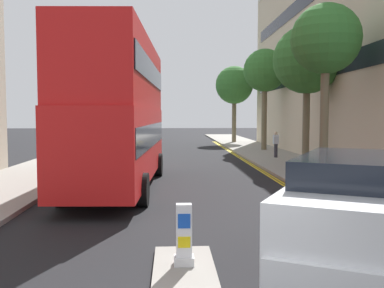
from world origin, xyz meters
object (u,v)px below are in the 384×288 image
at_px(keep_left_bollard, 184,237).
at_px(taxi_minivan, 354,220).
at_px(pedestrian_far, 276,144).
at_px(double_decker_bus_away, 119,109).

xyz_separation_m(keep_left_bollard, taxi_minivan, (2.78, -0.74, 0.46)).
height_order(taxi_minivan, pedestrian_far, taxi_minivan).
xyz_separation_m(double_decker_bus_away, pedestrian_far, (8.55, 10.26, -2.04)).
distance_m(keep_left_bollard, pedestrian_far, 20.19).
distance_m(double_decker_bus_away, taxi_minivan, 11.01).
xyz_separation_m(keep_left_bollard, double_decker_bus_away, (-2.18, 8.89, 2.42)).
bearing_deg(pedestrian_far, double_decker_bus_away, -129.81).
relative_size(double_decker_bus_away, pedestrian_far, 6.73).
bearing_deg(pedestrian_far, taxi_minivan, -100.25).
height_order(double_decker_bus_away, taxi_minivan, double_decker_bus_away).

